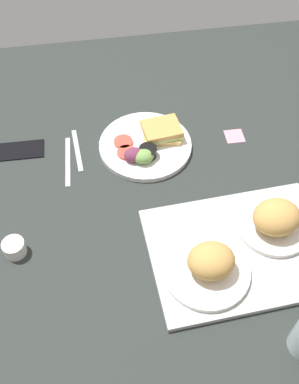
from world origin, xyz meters
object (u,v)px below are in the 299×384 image
Objects in this scene: knife at (68,161)px; sticky_note at (234,136)px; espresso_cup at (14,248)px; plate_with_salad at (147,144)px; bread_plate_far at (209,265)px; cell_phone at (19,150)px; fork at (77,150)px; bread_plate_near at (275,220)px; serving_tray at (240,250)px.

knife is 50.90cm from sticky_note.
plate_with_salad is at bearing -141.79° from espresso_cup.
bread_plate_far is 1.46× the size of cell_phone.
fork is (28.36, -46.29, -4.64)cm from bread_plate_far.
fork is 0.89× the size of knife.
bread_plate_near reaches higher than bread_plate_far.
cell_phone is (16.98, -2.59, 0.15)cm from fork.
cell_phone is at bearing -7.57° from plate_with_salad.
bread_plate_near is 21.49cm from bread_plate_far.
bread_plate_near reaches higher than cell_phone.
bread_plate_near is 1.12× the size of fork.
sticky_note is at bearing -178.55° from plate_with_salad.
knife is at bearing 156.20° from cell_phone.
espresso_cup is 0.33× the size of fork.
espresso_cup is at bearing -31.96° from fork.
fork is 17.18cm from cell_phone.
cell_phone is (64.65, -39.46, -5.06)cm from bread_plate_near.
plate_with_salad reaches higher than serving_tray.
bread_plate_near is 1.33× the size of cell_phone.
plate_with_salad reaches higher than cell_phone.
fork reaches higher than sticky_note.
serving_tray is at bearing 24.30° from bread_plate_near.
sticky_note is at bearing -104.05° from serving_tray.
sticky_note is at bearing -90.31° from bread_plate_near.
bread_plate_far is at bearing 27.67° from serving_tray.
fork is (-17.40, -32.38, -1.75)cm from espresso_cup.
cell_phone reaches higher than sticky_note.
serving_tray is 2.37× the size of knife.
bread_plate_far reaches higher than sticky_note.
espresso_cup is (38.07, 29.96, 0.25)cm from plate_with_salad.
bread_plate_far reaches higher than serving_tray.
bread_plate_far is 47.91cm from espresso_cup.
serving_tray is 42.52cm from plate_with_salad.
bread_plate_far is 1.24× the size of fork.
fork is 47.88cm from sticky_note.
bread_plate_far is 1.11× the size of knife.
sticky_note is (-0.19, -35.14, -5.40)cm from bread_plate_near.
bread_plate_near is 3.41× the size of espresso_cup.
bread_plate_near is 60.48cm from fork.
plate_with_salad is 27.24cm from sticky_note.
espresso_cup is (45.76, -13.91, -2.89)cm from bread_plate_far.
bread_plate_far is at bearing 163.10° from espresso_cup.
plate_with_salad is 1.91× the size of cell_phone.
espresso_cup is at bearing -9.10° from serving_tray.
sticky_note is at bearing 84.23° from fork.
bread_plate_far is 48.87cm from sticky_note.
plate_with_salad is 4.91× the size of espresso_cup.
bread_plate_far is at bearing 39.39° from knife.
bread_plate_far is 54.48cm from fork.
cell_phone is at bearing -102.37° from fork.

